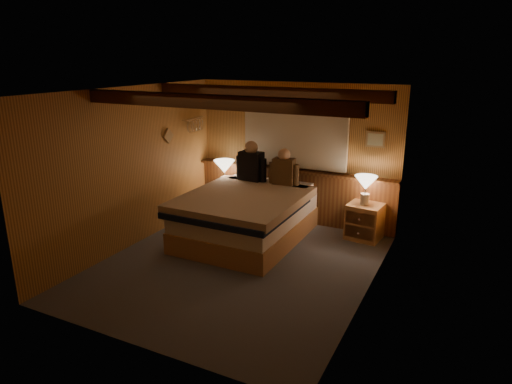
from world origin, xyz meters
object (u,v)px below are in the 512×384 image
Objects in this scene: nightstand_left at (226,201)px; lamp_right at (366,185)px; person_left at (251,164)px; nightstand_right at (364,221)px; bed at (246,216)px; lamp_left at (224,168)px; duffel_bag at (218,218)px; person_right at (284,170)px.

lamp_right reaches higher than nightstand_left.
person_left reaches higher than nightstand_left.
bed is at bearing -146.57° from nightstand_right.
bed is 1.93m from lamp_right.
person_left is (0.57, -0.10, 0.78)m from nightstand_left.
nightstand_left is 1.20× the size of lamp_right.
lamp_left is at bearing 135.46° from bed.
bed is 4.36× the size of duffel_bag.
nightstand_right is 2.65m from lamp_left.
person_left is at bearing 1.90° from nightstand_left.
person_left reaches higher than bed.
nightstand_left is (-0.86, 0.87, -0.13)m from bed.
lamp_right reaches higher than lamp_left.
person_right reaches higher than lamp_right.
lamp_right is (-0.02, -0.00, 0.61)m from nightstand_right.
lamp_right reaches higher than nightstand_right.
nightstand_right is 0.61m from lamp_right.
person_left reaches higher than lamp_right.
nightstand_left is 2.54m from nightstand_right.
nightstand_right is at bearing 0.17° from person_right.
bed is 1.89m from nightstand_right.
bed is at bearing -152.51° from lamp_right.
lamp_left is 1.23m from person_right.
duffel_bag is at bearing -125.12° from person_left.
nightstand_left is 2.60m from lamp_right.
nightstand_right is 0.80× the size of person_left.
nightstand_right is 1.24× the size of lamp_right.
bed is at bearing -33.07° from nightstand_left.
nightstand_right is at bearing 1.32° from duffel_bag.
lamp_left is at bearing 172.01° from person_left.
nightstand_left is 0.96× the size of nightstand_right.
duffel_bag is (-1.00, -0.49, -0.86)m from person_right.
person_left is at bearing 111.46° from bed.
lamp_right is at bearing 1.36° from duffel_bag.
bed is 1.03m from person_right.
nightstand_right is at bearing 7.50° from person_left.
person_right reaches higher than lamp_left.
lamp_left is at bearing 96.81° from duffel_bag.
lamp_left is 1.07× the size of lamp_right.
bed is at bearing -64.07° from person_left.
person_right is (-1.37, -0.09, 0.72)m from nightstand_right.
bed is 3.12× the size of person_left.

